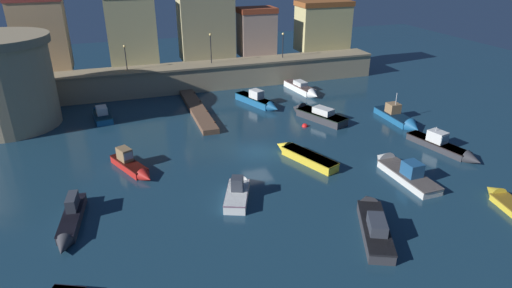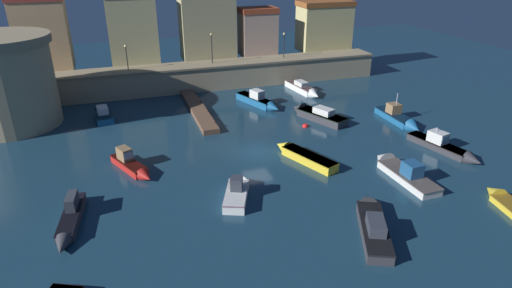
% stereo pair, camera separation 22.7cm
% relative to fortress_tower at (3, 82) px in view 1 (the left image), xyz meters
% --- Properties ---
extents(ground_plane, '(115.39, 115.39, 0.00)m').
position_rel_fortress_tower_xyz_m(ground_plane, '(22.21, -14.35, -4.72)').
color(ground_plane, '#19384C').
extents(quay_wall, '(47.37, 4.05, 3.25)m').
position_rel_fortress_tower_xyz_m(quay_wall, '(22.21, 6.76, -3.08)').
color(quay_wall, tan).
rests_on(quay_wall, ground).
extents(old_town_backdrop, '(45.05, 4.78, 9.42)m').
position_rel_fortress_tower_xyz_m(old_town_backdrop, '(20.81, 10.67, 2.57)').
color(old_town_backdrop, tan).
rests_on(old_town_backdrop, ground).
extents(fortress_tower, '(10.38, 10.38, 9.31)m').
position_rel_fortress_tower_xyz_m(fortress_tower, '(0.00, 0.00, 0.00)').
color(fortress_tower, tan).
rests_on(fortress_tower, ground).
extents(pier_dock, '(1.69, 14.01, 0.70)m').
position_rel_fortress_tower_xyz_m(pier_dock, '(19.16, -2.12, -4.44)').
color(pier_dock, brown).
rests_on(pier_dock, ground).
extents(quay_lamp_0, '(0.32, 0.32, 3.05)m').
position_rel_fortress_tower_xyz_m(quay_lamp_0, '(12.36, 6.76, 0.60)').
color(quay_lamp_0, black).
rests_on(quay_lamp_0, quay_wall).
extents(quay_lamp_1, '(0.32, 0.32, 3.85)m').
position_rel_fortress_tower_xyz_m(quay_lamp_1, '(23.04, 6.76, 1.06)').
color(quay_lamp_1, black).
rests_on(quay_lamp_1, quay_wall).
extents(quay_lamp_2, '(0.32, 0.32, 3.36)m').
position_rel_fortress_tower_xyz_m(quay_lamp_2, '(33.05, 6.76, 0.78)').
color(quay_lamp_2, black).
rests_on(quay_lamp_2, quay_wall).
extents(moored_boat_0, '(3.78, 7.08, 2.02)m').
position_rel_fortress_tower_xyz_m(moored_boat_0, '(26.46, -2.24, -4.15)').
color(moored_boat_0, '#195689').
rests_on(moored_boat_0, ground).
extents(moored_boat_1, '(2.20, 5.08, 1.94)m').
position_rel_fortress_tower_xyz_m(moored_boat_1, '(8.88, -0.67, -4.22)').
color(moored_boat_1, '#195689').
rests_on(moored_boat_1, ground).
extents(moored_boat_2, '(3.28, 5.20, 2.09)m').
position_rel_fortress_tower_xyz_m(moored_boat_2, '(18.39, -21.01, -4.25)').
color(moored_boat_2, white).
rests_on(moored_boat_2, ground).
extents(moored_boat_3, '(3.81, 6.88, 1.28)m').
position_rel_fortress_tower_xyz_m(moored_boat_3, '(25.44, -16.97, -4.30)').
color(moored_boat_3, gold).
rests_on(moored_boat_3, ground).
extents(moored_boat_4, '(2.05, 7.20, 2.29)m').
position_rel_fortress_tower_xyz_m(moored_boat_4, '(31.92, -22.12, -4.26)').
color(moored_boat_4, silver).
rests_on(moored_boat_4, ground).
extents(moored_boat_5, '(3.42, 5.67, 1.95)m').
position_rel_fortress_tower_xyz_m(moored_boat_5, '(11.15, -14.51, -4.21)').
color(moored_boat_5, red).
rests_on(moored_boat_5, ground).
extents(moored_boat_6, '(4.42, 7.30, 1.85)m').
position_rel_fortress_tower_xyz_m(moored_boat_6, '(25.71, -27.82, -4.23)').
color(moored_boat_6, '#333338').
rests_on(moored_boat_6, ground).
extents(moored_boat_7, '(2.52, 6.70, 1.35)m').
position_rel_fortress_tower_xyz_m(moored_boat_7, '(36.29, -29.05, -4.44)').
color(moored_boat_7, gold).
rests_on(moored_boat_7, ground).
extents(moored_boat_9, '(3.06, 7.50, 2.33)m').
position_rel_fortress_tower_xyz_m(moored_boat_9, '(38.48, -19.71, -4.22)').
color(moored_boat_9, '#333338').
rests_on(moored_boat_9, ground).
extents(moored_boat_10, '(1.88, 6.71, 1.77)m').
position_rel_fortress_tower_xyz_m(moored_boat_10, '(6.69, -21.34, -4.26)').
color(moored_boat_10, '#333338').
rests_on(moored_boat_10, ground).
extents(moored_boat_11, '(1.73, 6.86, 3.46)m').
position_rel_fortress_tower_xyz_m(moored_boat_11, '(38.89, -12.27, -4.23)').
color(moored_boat_11, '#195689').
rests_on(moored_boat_11, ground).
extents(moored_boat_12, '(4.50, 7.22, 1.93)m').
position_rel_fortress_tower_xyz_m(moored_boat_12, '(30.94, -8.19, -4.20)').
color(moored_boat_12, '#333338').
rests_on(moored_boat_12, ground).
extents(moored_boat_13, '(2.39, 7.12, 1.62)m').
position_rel_fortress_tower_xyz_m(moored_boat_13, '(33.50, 0.65, -4.22)').
color(moored_boat_13, white).
rests_on(moored_boat_13, ground).
extents(mooring_buoy_0, '(0.66, 0.66, 0.66)m').
position_rel_fortress_tower_xyz_m(mooring_buoy_0, '(28.91, -10.06, -4.72)').
color(mooring_buoy_0, red).
rests_on(mooring_buoy_0, ground).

